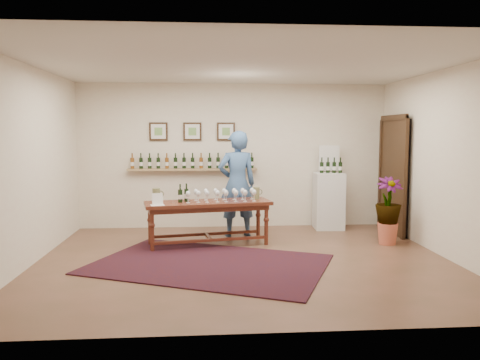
{
  "coord_description": "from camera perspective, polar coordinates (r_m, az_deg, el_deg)",
  "views": [
    {
      "loc": [
        -0.55,
        -6.65,
        1.86
      ],
      "look_at": [
        0.0,
        0.8,
        1.1
      ],
      "focal_mm": 35.0,
      "sensor_mm": 36.0,
      "label": 1
    }
  ],
  "objects": [
    {
      "name": "ground",
      "position": [
        6.93,
        0.5,
        -9.77
      ],
      "size": [
        6.0,
        6.0,
        0.0
      ],
      "primitive_type": "plane",
      "color": "#4F3822",
      "rests_on": "ground"
    },
    {
      "name": "tasting_table",
      "position": [
        7.75,
        -3.91,
        -3.42
      ],
      "size": [
        2.14,
        1.02,
        0.73
      ],
      "rotation": [
        0.0,
        0.0,
        0.18
      ],
      "color": "#472311",
      "rests_on": "ground"
    },
    {
      "name": "person",
      "position": [
        8.36,
        -0.37,
        -0.48
      ],
      "size": [
        0.75,
        0.56,
        1.89
      ],
      "primitive_type": "imported",
      "rotation": [
        0.0,
        0.0,
        3.3
      ],
      "color": "#375884",
      "rests_on": "ground"
    },
    {
      "name": "potted_plant",
      "position": [
        8.16,
        17.62,
        -3.57
      ],
      "size": [
        0.52,
        0.52,
        0.97
      ],
      "rotation": [
        0.0,
        0.0,
        -0.01
      ],
      "color": "#BD593F",
      "rests_on": "ground"
    },
    {
      "name": "rug",
      "position": [
        6.72,
        -3.8,
        -10.18
      ],
      "size": [
        3.77,
        3.22,
        0.02
      ],
      "primitive_type": "cube",
      "rotation": [
        0.0,
        0.0,
        -0.41
      ],
      "color": "#49130D",
      "rests_on": "ground"
    },
    {
      "name": "pitcher_right",
      "position": [
        7.98,
        2.0,
        -1.6
      ],
      "size": [
        0.17,
        0.17,
        0.2
      ],
      "primitive_type": null,
      "rotation": [
        0.0,
        0.0,
        0.34
      ],
      "color": "#696A42",
      "rests_on": "tasting_table"
    },
    {
      "name": "pedestal_bottles",
      "position": [
        9.13,
        11.04,
        1.84
      ],
      "size": [
        0.32,
        0.1,
        0.32
      ],
      "primitive_type": null,
      "rotation": [
        0.0,
        0.0,
        -0.05
      ],
      "color": "black",
      "rests_on": "display_pedestal"
    },
    {
      "name": "info_sign",
      "position": [
        9.31,
        10.81,
        2.63
      ],
      "size": [
        0.4,
        0.04,
        0.55
      ],
      "primitive_type": "cube",
      "rotation": [
        0.0,
        0.0,
        -0.05
      ],
      "color": "silver",
      "rests_on": "display_pedestal"
    },
    {
      "name": "room_shell",
      "position": [
        8.94,
        13.11,
        0.91
      ],
      "size": [
        6.0,
        6.0,
        6.0
      ],
      "color": "beige",
      "rests_on": "ground"
    },
    {
      "name": "display_pedestal",
      "position": [
        9.24,
        10.74,
        -2.49
      ],
      "size": [
        0.57,
        0.57,
        1.09
      ],
      "primitive_type": "cube",
      "rotation": [
        0.0,
        0.0,
        -0.05
      ],
      "color": "silver",
      "rests_on": "ground"
    },
    {
      "name": "menu_card",
      "position": [
        7.42,
        -10.03,
        -2.32
      ],
      "size": [
        0.23,
        0.19,
        0.19
      ],
      "primitive_type": "cube",
      "rotation": [
        0.0,
        0.0,
        0.24
      ],
      "color": "silver",
      "rests_on": "tasting_table"
    },
    {
      "name": "table_glasses",
      "position": [
        7.76,
        -2.36,
        -1.82
      ],
      "size": [
        1.48,
        0.48,
        0.2
      ],
      "primitive_type": null,
      "rotation": [
        0.0,
        0.0,
        0.1
      ],
      "color": "silver",
      "rests_on": "tasting_table"
    },
    {
      "name": "table_bottles",
      "position": [
        7.69,
        -6.92,
        -1.69
      ],
      "size": [
        0.26,
        0.17,
        0.27
      ],
      "primitive_type": null,
      "rotation": [
        0.0,
        0.0,
        0.1
      ],
      "color": "black",
      "rests_on": "tasting_table"
    },
    {
      "name": "pitcher_left",
      "position": [
        7.69,
        -10.15,
        -1.85
      ],
      "size": [
        0.17,
        0.17,
        0.23
      ],
      "primitive_type": null,
      "rotation": [
        0.0,
        0.0,
        0.12
      ],
      "color": "#696A42",
      "rests_on": "tasting_table"
    }
  ]
}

